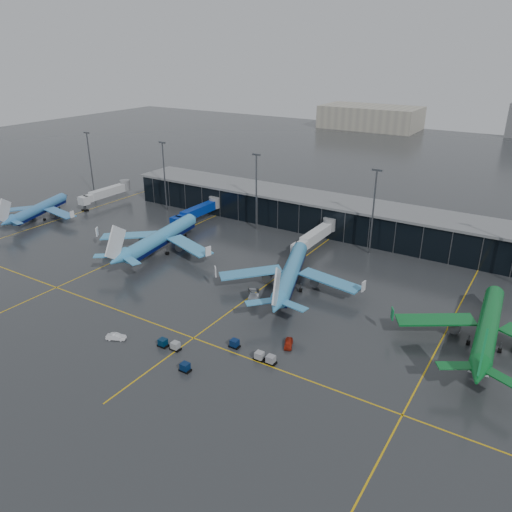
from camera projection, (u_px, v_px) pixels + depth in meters
The scene contains 13 objects.
ground at pixel (200, 298), 122.82m from camera, with size 600.00×600.00×0.00m, color #282B2D.
terminal_pier at pixel (313, 212), 168.98m from camera, with size 142.00×17.00×10.70m.
jet_bridges at pixel (196, 212), 171.66m from camera, with size 94.00×27.50×7.20m.
flood_masts at pixel (311, 198), 153.89m from camera, with size 203.00×0.50×25.50m.
taxi_lines at pixel (257, 292), 126.18m from camera, with size 220.00×120.00×0.02m.
airliner_klm_west at pixel (39, 203), 176.72m from camera, with size 33.68×38.36×11.79m, color #3A7FBE, non-canonical shape.
airliner_arkefly at pixel (161, 229), 148.47m from camera, with size 40.18×45.76×14.06m, color #409BD4, non-canonical shape.
airliner_klm_near at pixel (291, 263), 125.97m from camera, with size 38.33×43.66×13.42m, color #3C90C6, non-canonical shape.
airliner_aer_lingus at pixel (490, 315), 101.66m from camera, with size 38.51×43.86×13.48m, color #0C6727, non-canonical shape.
baggage_carts at pixel (214, 353), 99.90m from camera, with size 24.16×13.29×1.70m.
mobile_airstair at pixel (254, 296), 122.39m from camera, with size 3.24×3.79×3.45m.
service_van_red at pixel (288, 343), 103.07m from camera, with size 1.66×4.12×1.40m, color #9A1D0B.
service_van_white at pixel (116, 337), 105.46m from camera, with size 1.45×4.17×1.37m, color silver.
Camera 1 is at (69.68, -84.83, 57.74)m, focal length 35.00 mm.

